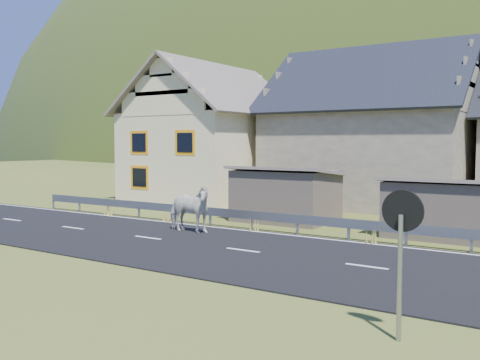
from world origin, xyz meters
The scene contains 11 objects.
ground centered at (0.00, 0.00, 0.00)m, with size 160.00×160.00×0.00m, color #445119.
road centered at (0.00, 0.00, 0.02)m, with size 60.00×7.00×0.04m, color black.
lane_markings centered at (0.00, 0.00, 0.04)m, with size 60.00×6.60×0.01m, color silver.
guardrail centered at (0.00, 3.68, 0.56)m, with size 28.10×0.09×0.75m.
shed_left centered at (-2.00, 6.50, 1.10)m, with size 4.30×3.30×2.40m, color #67584B.
shed_right centered at (4.50, 6.00, 1.00)m, with size 3.80×2.90×2.20m, color #67584B.
house_cream centered at (-10.00, 12.00, 4.36)m, with size 7.80×9.80×8.30m.
house_stone_a centered at (-1.00, 15.00, 4.63)m, with size 10.80×9.80×8.90m.
conifer_patch centered at (-55.00, 110.00, 6.00)m, with size 76.00×50.00×28.00m, color black.
horse centered at (-3.55, 1.70, 0.93)m, with size 2.11×0.96×1.78m, color beige.
traffic_mirror centered at (6.33, -4.79, 1.90)m, with size 0.72×0.20×2.60m.
Camera 1 is at (8.96, -13.82, 3.39)m, focal length 40.00 mm.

